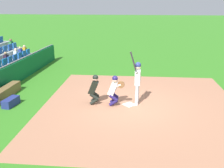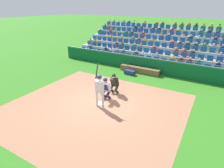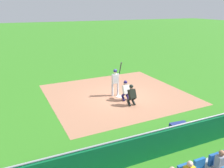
{
  "view_description": "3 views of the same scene",
  "coord_description": "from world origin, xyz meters",
  "px_view_note": "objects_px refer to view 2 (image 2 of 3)",
  "views": [
    {
      "loc": [
        10.0,
        0.49,
        4.15
      ],
      "look_at": [
        0.26,
        -0.71,
        0.99
      ],
      "focal_mm": 40.8,
      "sensor_mm": 36.0,
      "label": 1
    },
    {
      "loc": [
        -5.11,
        7.09,
        4.89
      ],
      "look_at": [
        -0.25,
        -0.82,
        0.91
      ],
      "focal_mm": 29.42,
      "sensor_mm": 36.0,
      "label": 2
    },
    {
      "loc": [
        -6.22,
        -12.53,
        5.59
      ],
      "look_at": [
        -0.6,
        -0.03,
        0.97
      ],
      "focal_mm": 36.93,
      "sensor_mm": 36.0,
      "label": 3
    }
  ],
  "objects_px": {
    "batter_at_plate": "(99,87)",
    "home_plate_umpire": "(114,82)",
    "home_plate_marker": "(100,103)",
    "water_bottle_on_bench": "(128,64)",
    "catcher_crouching": "(106,87)",
    "equipment_duffel_bag": "(130,72)",
    "dugout_bench": "(139,70)"
  },
  "relations": [
    {
      "from": "batter_at_plate",
      "to": "home_plate_umpire",
      "type": "xyz_separation_m",
      "value": [
        0.22,
        -1.8,
        -0.43
      ]
    },
    {
      "from": "home_plate_marker",
      "to": "home_plate_umpire",
      "type": "distance_m",
      "value": 1.65
    },
    {
      "from": "water_bottle_on_bench",
      "to": "catcher_crouching",
      "type": "bearing_deg",
      "value": 103.03
    },
    {
      "from": "water_bottle_on_bench",
      "to": "equipment_duffel_bag",
      "type": "distance_m",
      "value": 0.94
    },
    {
      "from": "home_plate_marker",
      "to": "water_bottle_on_bench",
      "type": "bearing_deg",
      "value": -77.81
    },
    {
      "from": "home_plate_marker",
      "to": "water_bottle_on_bench",
      "type": "relative_size",
      "value": 1.76
    },
    {
      "from": "batter_at_plate",
      "to": "water_bottle_on_bench",
      "type": "relative_size",
      "value": 9.18
    },
    {
      "from": "home_plate_marker",
      "to": "batter_at_plate",
      "type": "distance_m",
      "value": 1.18
    },
    {
      "from": "home_plate_umpire",
      "to": "dugout_bench",
      "type": "distance_m",
      "value": 4.23
    },
    {
      "from": "catcher_crouching",
      "to": "water_bottle_on_bench",
      "type": "height_order",
      "value": "catcher_crouching"
    },
    {
      "from": "home_plate_umpire",
      "to": "equipment_duffel_bag",
      "type": "xyz_separation_m",
      "value": [
        0.67,
        -3.44,
        -0.54
      ]
    },
    {
      "from": "dugout_bench",
      "to": "water_bottle_on_bench",
      "type": "bearing_deg",
      "value": 5.12
    },
    {
      "from": "batter_at_plate",
      "to": "home_plate_umpire",
      "type": "relative_size",
      "value": 1.77
    },
    {
      "from": "dugout_bench",
      "to": "equipment_duffel_bag",
      "type": "distance_m",
      "value": 0.89
    },
    {
      "from": "water_bottle_on_bench",
      "to": "home_plate_marker",
      "type": "bearing_deg",
      "value": 102.19
    },
    {
      "from": "batter_at_plate",
      "to": "water_bottle_on_bench",
      "type": "bearing_deg",
      "value": -76.54
    },
    {
      "from": "batter_at_plate",
      "to": "equipment_duffel_bag",
      "type": "bearing_deg",
      "value": -80.36
    },
    {
      "from": "home_plate_marker",
      "to": "home_plate_umpire",
      "type": "relative_size",
      "value": 0.34
    },
    {
      "from": "home_plate_umpire",
      "to": "equipment_duffel_bag",
      "type": "relative_size",
      "value": 1.53
    },
    {
      "from": "catcher_crouching",
      "to": "dugout_bench",
      "type": "distance_m",
      "value": 5.07
    },
    {
      "from": "dugout_bench",
      "to": "equipment_duffel_bag",
      "type": "relative_size",
      "value": 3.77
    },
    {
      "from": "home_plate_marker",
      "to": "home_plate_umpire",
      "type": "height_order",
      "value": "home_plate_umpire"
    },
    {
      "from": "batter_at_plate",
      "to": "catcher_crouching",
      "type": "distance_m",
      "value": 1.07
    },
    {
      "from": "equipment_duffel_bag",
      "to": "catcher_crouching",
      "type": "bearing_deg",
      "value": 103.68
    },
    {
      "from": "batter_at_plate",
      "to": "water_bottle_on_bench",
      "type": "distance_m",
      "value": 6.1
    },
    {
      "from": "catcher_crouching",
      "to": "equipment_duffel_bag",
      "type": "relative_size",
      "value": 1.53
    },
    {
      "from": "home_plate_umpire",
      "to": "equipment_duffel_bag",
      "type": "bearing_deg",
      "value": -78.9
    },
    {
      "from": "water_bottle_on_bench",
      "to": "equipment_duffel_bag",
      "type": "relative_size",
      "value": 0.29
    },
    {
      "from": "equipment_duffel_bag",
      "to": "home_plate_umpire",
      "type": "bearing_deg",
      "value": 106.51
    },
    {
      "from": "home_plate_umpire",
      "to": "water_bottle_on_bench",
      "type": "relative_size",
      "value": 5.18
    },
    {
      "from": "equipment_duffel_bag",
      "to": "batter_at_plate",
      "type": "bearing_deg",
      "value": 105.05
    },
    {
      "from": "water_bottle_on_bench",
      "to": "equipment_duffel_bag",
      "type": "height_order",
      "value": "water_bottle_on_bench"
    }
  ]
}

